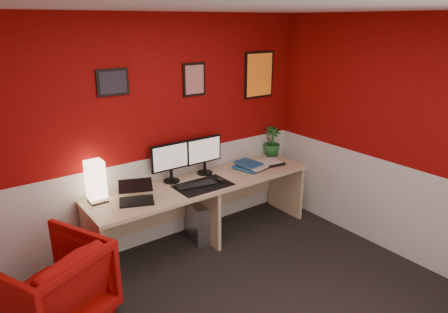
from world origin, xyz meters
TOP-DOWN VIEW (x-y plane):
  - ceiling at (0.00, 0.00)m, footprint 4.00×3.50m
  - wall_back at (0.00, 1.75)m, footprint 4.00×0.01m
  - wall_right at (2.00, 0.00)m, footprint 0.01×3.50m
  - wainscot_back at (0.00, 1.75)m, footprint 4.00×0.01m
  - wainscot_right at (2.00, 0.00)m, footprint 0.01×3.50m
  - desk at (0.47, 1.41)m, footprint 2.60×0.65m
  - shoji_lamp at (-0.65, 1.59)m, footprint 0.16×0.16m
  - laptop at (-0.35, 1.35)m, footprint 0.39×0.34m
  - monitor_left at (0.18, 1.61)m, footprint 0.45×0.06m
  - monitor_right at (0.61, 1.60)m, footprint 0.45×0.06m
  - desk_mat at (0.40, 1.31)m, footprint 0.60×0.38m
  - keyboard at (0.33, 1.35)m, footprint 0.44×0.22m
  - mouse at (0.61, 1.27)m, footprint 0.08×0.11m
  - book_bottom at (1.00, 1.38)m, footprint 0.32×0.38m
  - book_middle at (1.04, 1.38)m, footprint 0.27×0.34m
  - book_top at (1.02, 1.42)m, footprint 0.26×0.32m
  - zen_tray at (1.42, 1.40)m, footprint 0.39×0.30m
  - potted_plant at (1.68, 1.63)m, footprint 0.25×0.25m
  - pc_tower at (0.45, 1.49)m, footprint 0.29×0.48m
  - armchair at (-1.30, 1.01)m, footprint 1.06×1.07m
  - art_left at (-0.34, 1.74)m, footprint 0.32×0.02m
  - art_center at (0.58, 1.74)m, footprint 0.28×0.02m
  - art_right at (1.52, 1.74)m, footprint 0.44×0.02m

SIDE VIEW (x-z plane):
  - pc_tower at x=0.45m, z-range 0.00..0.45m
  - desk at x=0.47m, z-range 0.00..0.73m
  - armchair at x=-1.30m, z-range 0.00..0.74m
  - wainscot_back at x=0.00m, z-range 0.00..1.00m
  - wainscot_right at x=2.00m, z-range 0.00..1.00m
  - desk_mat at x=0.40m, z-range 0.73..0.74m
  - keyboard at x=0.33m, z-range 0.74..0.75m
  - zen_tray at x=1.42m, z-range 0.73..0.76m
  - book_bottom at x=1.00m, z-range 0.73..0.76m
  - mouse at x=0.61m, z-range 0.74..0.77m
  - book_middle at x=1.04m, z-range 0.76..0.78m
  - book_top at x=1.02m, z-range 0.78..0.81m
  - laptop at x=-0.35m, z-range 0.73..0.95m
  - potted_plant at x=1.68m, z-range 0.73..1.12m
  - shoji_lamp at x=-0.65m, z-range 0.73..1.13m
  - monitor_left at x=0.18m, z-range 0.73..1.31m
  - monitor_right at x=0.61m, z-range 0.73..1.31m
  - wall_back at x=0.00m, z-range 0.00..2.50m
  - wall_right at x=2.00m, z-range 0.00..2.50m
  - art_right at x=1.52m, z-range 1.50..2.06m
  - art_center at x=0.58m, z-range 1.62..1.98m
  - art_left at x=-0.34m, z-range 1.72..1.98m
  - ceiling at x=0.00m, z-range 2.50..2.50m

